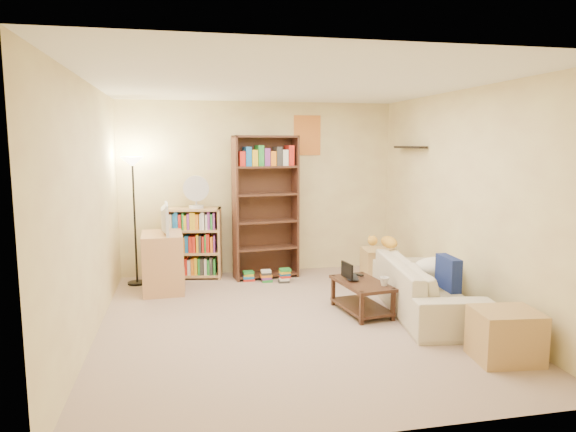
{
  "coord_description": "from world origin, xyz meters",
  "views": [
    {
      "loc": [
        -1.11,
        -5.21,
        1.89
      ],
      "look_at": [
        0.1,
        0.66,
        1.05
      ],
      "focal_mm": 32.0,
      "sensor_mm": 36.0,
      "label": 1
    }
  ],
  "objects": [
    {
      "name": "mug",
      "position": [
        1.02,
        -0.1,
        0.41
      ],
      "size": [
        0.12,
        0.12,
        0.1
      ],
      "primitive_type": "imported",
      "rotation": [
        0.0,
        0.0,
        -0.09
      ],
      "color": "silver",
      "rests_on": "coffee_table"
    },
    {
      "name": "cream_blanket",
      "position": [
        1.7,
        0.03,
        0.5
      ],
      "size": [
        0.54,
        0.38,
        0.23
      ],
      "primitive_type": "ellipsoid",
      "color": "white",
      "rests_on": "sofa"
    },
    {
      "name": "television",
      "position": [
        -1.39,
        1.46,
        0.95
      ],
      "size": [
        0.67,
        0.14,
        0.38
      ],
      "primitive_type": "imported",
      "rotation": [
        0.0,
        0.0,
        1.61
      ],
      "color": "black",
      "rests_on": "tv_stand"
    },
    {
      "name": "tv_remote",
      "position": [
        0.89,
        0.39,
        0.37
      ],
      "size": [
        0.1,
        0.15,
        0.02
      ],
      "primitive_type": "cube",
      "rotation": [
        0.0,
        0.0,
        0.44
      ],
      "color": "black",
      "rests_on": "coffee_table"
    },
    {
      "name": "coffee_table",
      "position": [
        0.84,
        0.11,
        0.22
      ],
      "size": [
        0.56,
        0.86,
        0.36
      ],
      "rotation": [
        0.0,
        0.0,
        0.14
      ],
      "color": "#3B2216",
      "rests_on": "ground"
    },
    {
      "name": "end_cabinet",
      "position": [
        1.63,
        -1.38,
        0.23
      ],
      "size": [
        0.59,
        0.51,
        0.45
      ],
      "primitive_type": "cube",
      "rotation": [
        0.0,
        0.0,
        -0.11
      ],
      "color": "tan",
      "rests_on": "ground"
    },
    {
      "name": "book_stacks",
      "position": [
        0.03,
        1.61,
        0.09
      ],
      "size": [
        0.63,
        0.3,
        0.2
      ],
      "color": "red",
      "rests_on": "ground"
    },
    {
      "name": "tabby_cat",
      "position": [
        1.4,
        0.79,
        0.66
      ],
      "size": [
        0.46,
        0.21,
        0.16
      ],
      "color": "gold",
      "rests_on": "sofa"
    },
    {
      "name": "desk_fan",
      "position": [
        -0.92,
        2.0,
        1.24
      ],
      "size": [
        0.36,
        0.2,
        0.46
      ],
      "color": "silver",
      "rests_on": "short_bookshelf"
    },
    {
      "name": "short_bookshelf",
      "position": [
        -0.98,
        2.05,
        0.5
      ],
      "size": [
        0.82,
        0.43,
        1.0
      ],
      "rotation": [
        0.0,
        0.0,
        -0.16
      ],
      "color": "tan",
      "rests_on": "ground"
    },
    {
      "name": "laptop_screen",
      "position": [
        0.7,
        0.23,
        0.47
      ],
      "size": [
        0.05,
        0.27,
        0.18
      ],
      "primitive_type": "cube",
      "rotation": [
        0.0,
        0.0,
        0.14
      ],
      "color": "white",
      "rests_on": "laptop"
    },
    {
      "name": "floor_lamp",
      "position": [
        -1.75,
        1.87,
        1.38
      ],
      "size": [
        0.29,
        0.29,
        1.73
      ],
      "color": "black",
      "rests_on": "ground"
    },
    {
      "name": "sofa",
      "position": [
        1.55,
        -0.0,
        0.29
      ],
      "size": [
        2.22,
        1.34,
        0.58
      ],
      "primitive_type": "imported",
      "rotation": [
        0.0,
        0.0,
        1.43
      ],
      "color": "beige",
      "rests_on": "ground"
    },
    {
      "name": "navy_pillow",
      "position": [
        1.58,
        -0.44,
        0.56
      ],
      "size": [
        0.13,
        0.39,
        0.35
      ],
      "primitive_type": "cube",
      "rotation": [
        0.0,
        0.0,
        1.53
      ],
      "color": "navy",
      "rests_on": "sofa"
    },
    {
      "name": "room",
      "position": [
        0.0,
        0.01,
        1.62
      ],
      "size": [
        4.5,
        4.54,
        2.52
      ],
      "color": "tan",
      "rests_on": "ground"
    },
    {
      "name": "laptop",
      "position": [
        0.82,
        0.24,
        0.37
      ],
      "size": [
        0.4,
        0.33,
        0.02
      ],
      "primitive_type": "imported",
      "rotation": [
        0.0,
        0.0,
        1.35
      ],
      "color": "black",
      "rests_on": "coffee_table"
    },
    {
      "name": "tall_bookshelf",
      "position": [
        0.03,
        1.86,
        1.06
      ],
      "size": [
        0.93,
        0.4,
        2.01
      ],
      "rotation": [
        0.0,
        0.0,
        0.11
      ],
      "color": "#46241B",
      "rests_on": "ground"
    },
    {
      "name": "side_table",
      "position": [
        1.46,
        1.16,
        0.25
      ],
      "size": [
        0.47,
        0.47,
        0.49
      ],
      "primitive_type": "cube",
      "rotation": [
        0.0,
        0.0,
        -0.1
      ],
      "color": "tan",
      "rests_on": "ground"
    },
    {
      "name": "tv_stand",
      "position": [
        -1.39,
        1.46,
        0.38
      ],
      "size": [
        0.53,
        0.73,
        0.76
      ],
      "primitive_type": "cube",
      "rotation": [
        0.0,
        0.0,
        0.04
      ],
      "color": "tan",
      "rests_on": "ground"
    }
  ]
}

